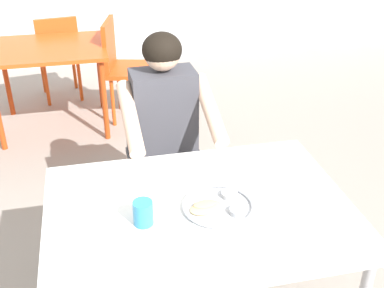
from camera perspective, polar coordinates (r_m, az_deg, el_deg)
The scene contains 8 objects.
table_foreground at distance 1.97m, azimuth 0.87°, elevation -9.06°, with size 1.22×0.88×0.72m.
thali_tray at distance 1.92m, azimuth 3.18°, elevation -7.35°, with size 0.29×0.29×0.03m.
drinking_cup at distance 1.82m, azimuth -5.84°, elevation -8.11°, with size 0.08×0.08×0.10m.
chair_foreground at distance 2.84m, azimuth -3.69°, elevation -0.43°, with size 0.41×0.44×0.82m.
diner_foreground at distance 2.54m, azimuth -2.92°, elevation 1.92°, with size 0.50×0.56×1.20m.
table_background_red at distance 4.08m, azimuth -16.78°, elevation 9.92°, with size 0.93×0.77×0.70m.
chair_red_right at distance 4.16m, azimuth -8.08°, elevation 9.58°, with size 0.52×0.52×0.86m.
chair_red_far at distance 4.66m, azimuth -15.66°, elevation 10.60°, with size 0.44×0.47×0.81m.
Camera 1 is at (-0.45, -1.45, 1.87)m, focal length 44.77 mm.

